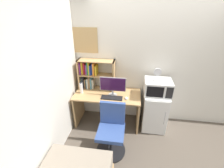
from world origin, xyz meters
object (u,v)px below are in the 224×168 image
Objects in this scene: mini_fridge at (154,110)px; wall_corkboard at (84,40)px; computer_mouse at (126,98)px; desk_fan at (157,74)px; microwave at (158,87)px; hutch_bookshelf at (92,74)px; keyboard at (112,98)px; monitor at (113,85)px; water_bottle at (81,88)px; desk_chair at (111,132)px.

wall_corkboard is at bearing 169.18° from mini_fridge.
desk_fan is at bearing 17.12° from computer_mouse.
mini_fridge reaches higher than computer_mouse.
desk_fan is at bearing -177.38° from mini_fridge.
microwave is (0.00, 0.00, 0.55)m from mini_fridge.
hutch_bookshelf is 1.82× the size of keyboard.
desk_fan is (-0.05, -0.00, 0.83)m from mini_fridge.
monitor is at bearing -174.94° from microwave.
computer_mouse is at bearing -6.16° from water_bottle.
hutch_bookshelf reaches higher than water_bottle.
mini_fridge is 0.89× the size of desk_chair.
monitor is 0.62× the size of mini_fridge.
monitor is at bearing -0.61° from water_bottle.
wall_corkboard reaches higher than water_bottle.
mini_fridge is (0.87, 0.18, -0.34)m from keyboard.
wall_corkboard is (-1.50, 0.29, 1.34)m from mini_fridge.
water_bottle is at bearing 137.45° from desk_chair.
microwave is at bearing 5.06° from monitor.
desk_chair is (0.07, -0.66, -0.57)m from monitor.
monitor reaches higher than computer_mouse.
hutch_bookshelf is at bearing 172.15° from mini_fridge.
microwave is 0.28m from desk_fan.
water_bottle is 0.96m from wall_corkboard.
hutch_bookshelf is 0.82× the size of desk_chair.
keyboard is (-0.00, -0.11, -0.22)m from monitor.
desk_fan is at bearing 4.99° from monitor.
wall_corkboard is (-1.50, 0.28, 0.78)m from microwave.
computer_mouse is (0.28, -0.09, -0.21)m from monitor.
computer_mouse is 0.11× the size of desk_chair.
hutch_bookshelf is 1.34m from desk_fan.
desk_fan is at bearing 44.17° from desk_chair.
monitor is 1.23× the size of keyboard.
keyboard is 0.91m from microwave.
wall_corkboard reaches higher than keyboard.
desk_chair is (-0.21, -0.56, -0.36)m from computer_mouse.
water_bottle reaches higher than computer_mouse.
computer_mouse is 1.42m from wall_corkboard.
desk_chair is 1.83m from wall_corkboard.
water_bottle is 0.44× the size of wall_corkboard.
desk_fan is (1.31, -0.19, 0.17)m from hutch_bookshelf.
mini_fridge is 2.03m from wall_corkboard.
keyboard is 0.45× the size of desk_chair.
wall_corkboard reaches higher than desk_chair.
computer_mouse is (0.29, 0.01, 0.01)m from keyboard.
hutch_bookshelf reaches higher than desk_chair.
monitor is 2.11× the size of water_bottle.
desk_fan is 0.27× the size of desk_chair.
computer_mouse is at bearing 2.77° from keyboard.
keyboard is at bearing -168.03° from microwave.
keyboard is 0.98m from desk_fan.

